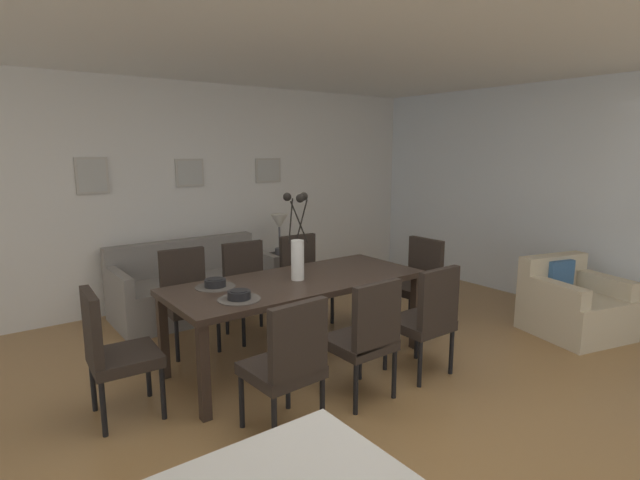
{
  "coord_description": "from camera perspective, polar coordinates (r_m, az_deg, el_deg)",
  "views": [
    {
      "loc": [
        -2.03,
        -2.42,
        1.84
      ],
      "look_at": [
        0.77,
        1.32,
        0.96
      ],
      "focal_mm": 27.59,
      "sensor_mm": 36.0,
      "label": 1
    }
  ],
  "objects": [
    {
      "name": "ground_plane",
      "position": [
        3.65,
        2.9,
        -19.63
      ],
      "size": [
        9.0,
        9.0,
        0.0
      ],
      "primitive_type": "plane",
      "color": "olive"
    },
    {
      "name": "back_wall_panel",
      "position": [
        6.04,
        -17.11,
        5.03
      ],
      "size": [
        9.0,
        0.1,
        2.6
      ],
      "primitive_type": "cube",
      "color": "silver",
      "rests_on": "ground"
    },
    {
      "name": "side_window_wall",
      "position": [
        6.36,
        26.8,
        4.61
      ],
      "size": [
        0.1,
        6.3,
        2.6
      ],
      "primitive_type": "cube",
      "color": "white",
      "rests_on": "ground"
    },
    {
      "name": "ceiling_panel",
      "position": [
        3.56,
        -1.15,
        23.62
      ],
      "size": [
        9.0,
        7.2,
        0.08
      ],
      "primitive_type": "cube",
      "color": "white"
    },
    {
      "name": "dining_table",
      "position": [
        4.2,
        -2.59,
        -5.51
      ],
      "size": [
        2.2,
        0.91,
        0.74
      ],
      "color": "#33261E",
      "rests_on": "ground"
    },
    {
      "name": "dining_chair_near_left",
      "position": [
        3.21,
        -3.72,
        -13.79
      ],
      "size": [
        0.46,
        0.46,
        0.92
      ],
      "color": "black",
      "rests_on": "ground"
    },
    {
      "name": "dining_chair_near_right",
      "position": [
        4.72,
        -15.15,
        -6.1
      ],
      "size": [
        0.47,
        0.47,
        0.92
      ],
      "color": "black",
      "rests_on": "ground"
    },
    {
      "name": "dining_chair_far_left",
      "position": [
        3.64,
        5.33,
        -10.83
      ],
      "size": [
        0.44,
        0.44,
        0.92
      ],
      "color": "black",
      "rests_on": "ground"
    },
    {
      "name": "dining_chair_far_right",
      "position": [
        4.93,
        -8.3,
        -5.13
      ],
      "size": [
        0.46,
        0.46,
        0.92
      ],
      "color": "black",
      "rests_on": "ground"
    },
    {
      "name": "dining_chair_mid_left",
      "position": [
        4.09,
        12.29,
        -8.57
      ],
      "size": [
        0.44,
        0.44,
        0.92
      ],
      "color": "black",
      "rests_on": "ground"
    },
    {
      "name": "dining_chair_mid_right",
      "position": [
        5.27,
        -1.94,
        -3.98
      ],
      "size": [
        0.46,
        0.46,
        0.92
      ],
      "color": "black",
      "rests_on": "ground"
    },
    {
      "name": "dining_chair_head_west",
      "position": [
        3.67,
        -22.98,
        -11.48
      ],
      "size": [
        0.46,
        0.46,
        0.92
      ],
      "color": "black",
      "rests_on": "ground"
    },
    {
      "name": "dining_chair_head_east",
      "position": [
        5.19,
        11.29,
        -4.42
      ],
      "size": [
        0.45,
        0.45,
        0.92
      ],
      "color": "black",
      "rests_on": "ground"
    },
    {
      "name": "centerpiece_vase",
      "position": [
        4.12,
        -2.63,
        -0.8
      ],
      "size": [
        0.21,
        0.23,
        0.73
      ],
      "color": "white",
      "rests_on": "dining_table"
    },
    {
      "name": "placemat_near_left",
      "position": [
        3.69,
        -9.34,
        -6.78
      ],
      "size": [
        0.32,
        0.32,
        0.01
      ],
      "primitive_type": "cylinder",
      "color": "#4C4742",
      "rests_on": "dining_table"
    },
    {
      "name": "bowl_near_left",
      "position": [
        3.68,
        -9.36,
        -6.23
      ],
      "size": [
        0.17,
        0.17,
        0.07
      ],
      "color": "black",
      "rests_on": "dining_table"
    },
    {
      "name": "placemat_near_right",
      "position": [
        4.05,
        -12.04,
        -5.33
      ],
      "size": [
        0.32,
        0.32,
        0.01
      ],
      "primitive_type": "cylinder",
      "color": "#4C4742",
      "rests_on": "dining_table"
    },
    {
      "name": "bowl_near_right",
      "position": [
        4.04,
        -12.06,
        -4.82
      ],
      "size": [
        0.17,
        0.17,
        0.07
      ],
      "color": "black",
      "rests_on": "dining_table"
    },
    {
      "name": "sofa",
      "position": [
        5.73,
        -14.41,
        -5.52
      ],
      "size": [
        1.74,
        0.84,
        0.8
      ],
      "color": "gray",
      "rests_on": "ground"
    },
    {
      "name": "side_table",
      "position": [
        6.28,
        -4.65,
        -3.99
      ],
      "size": [
        0.36,
        0.36,
        0.52
      ],
      "primitive_type": "cube",
      "color": "black",
      "rests_on": "ground"
    },
    {
      "name": "table_lamp",
      "position": [
        6.15,
        -4.74,
        1.72
      ],
      "size": [
        0.22,
        0.22,
        0.51
      ],
      "color": "#4C4C51",
      "rests_on": "side_table"
    },
    {
      "name": "armchair",
      "position": [
        5.58,
        27.25,
        -6.77
      ],
      "size": [
        0.97,
        0.97,
        0.75
      ],
      "color": "beige",
      "rests_on": "ground"
    },
    {
      "name": "framed_picture_left",
      "position": [
        5.73,
        -24.92,
        6.78
      ],
      "size": [
        0.33,
        0.03,
        0.39
      ],
      "color": "#B2ADA3"
    },
    {
      "name": "framed_picture_center",
      "position": [
        6.05,
        -14.87,
        7.55
      ],
      "size": [
        0.34,
        0.03,
        0.33
      ],
      "color": "#B2ADA3"
    },
    {
      "name": "framed_picture_right",
      "position": [
        6.52,
        -6.03,
        8.04
      ],
      "size": [
        0.37,
        0.03,
        0.31
      ],
      "color": "#B2ADA3"
    }
  ]
}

